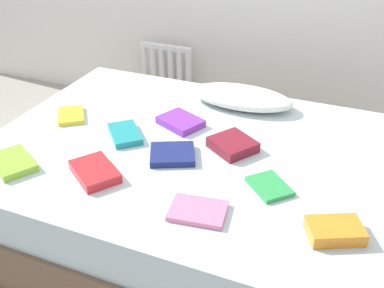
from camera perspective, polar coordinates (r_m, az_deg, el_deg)
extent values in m
plane|color=#9E998E|center=(2.48, -0.44, -10.09)|extent=(8.00, 8.00, 0.00)
cube|color=brown|center=(2.39, -0.46, -7.57)|extent=(2.00, 1.50, 0.28)
cube|color=silver|center=(2.24, -0.48, -2.58)|extent=(1.96, 1.46, 0.22)
cylinder|color=white|center=(3.57, -6.07, 9.41)|extent=(0.04, 0.04, 0.47)
cylinder|color=white|center=(3.54, -4.98, 9.26)|extent=(0.04, 0.04, 0.47)
cylinder|color=white|center=(3.51, -3.87, 9.10)|extent=(0.04, 0.04, 0.47)
cylinder|color=white|center=(3.48, -2.75, 8.93)|extent=(0.04, 0.04, 0.47)
cylinder|color=white|center=(3.45, -1.61, 8.76)|extent=(0.04, 0.04, 0.47)
cylinder|color=white|center=(3.42, -0.44, 8.58)|extent=(0.04, 0.04, 0.47)
cube|color=white|center=(3.42, -3.42, 12.32)|extent=(0.42, 0.04, 0.04)
cube|color=white|center=(3.58, -3.21, 5.86)|extent=(0.42, 0.04, 0.04)
ellipsoid|color=white|center=(2.56, 6.35, 6.04)|extent=(0.60, 0.28, 0.10)
cube|color=green|center=(1.91, 9.94, -5.39)|extent=(0.23, 0.23, 0.02)
cube|color=yellow|center=(2.52, -15.33, 3.59)|extent=(0.22, 0.24, 0.02)
cube|color=navy|center=(2.08, -2.54, -1.33)|extent=(0.27, 0.25, 0.03)
cube|color=orange|center=(1.73, 17.93, -10.58)|extent=(0.23, 0.20, 0.05)
cube|color=teal|center=(2.27, -8.64, 1.30)|extent=(0.25, 0.26, 0.03)
cube|color=#8CC638|center=(2.18, -22.10, -2.22)|extent=(0.28, 0.25, 0.03)
cube|color=red|center=(2.00, -12.42, -3.49)|extent=(0.28, 0.27, 0.04)
cube|color=pink|center=(1.76, 0.76, -8.62)|extent=(0.24, 0.19, 0.02)
cube|color=maroon|center=(2.14, 5.26, -0.09)|extent=(0.26, 0.26, 0.05)
cube|color=purple|center=(2.35, -1.48, 2.89)|extent=(0.27, 0.24, 0.04)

